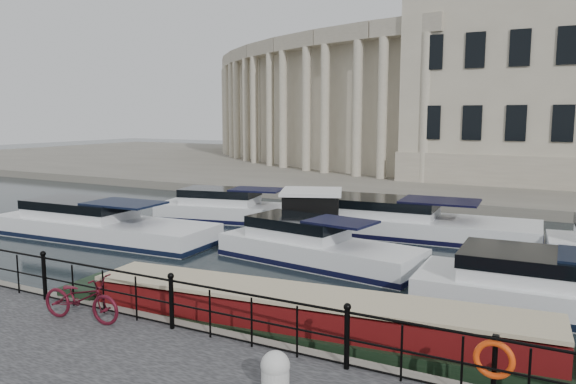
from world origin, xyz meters
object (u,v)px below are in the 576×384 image
object	(u,v)px
narrowboat	(307,330)
life_ring_post	(494,360)
bicycle	(81,298)
harbour_hut	(311,219)
mooring_bollard	(275,374)

from	to	relation	value
narrowboat	life_ring_post	bearing A→B (deg)	-27.67
life_ring_post	narrowboat	bearing A→B (deg)	158.36
bicycle	harbour_hut	bearing A→B (deg)	-7.40
life_ring_post	narrowboat	world-z (taller)	life_ring_post
mooring_bollard	life_ring_post	bearing A→B (deg)	25.13
mooring_bollard	life_ring_post	xyz separation A→B (m)	(3.14, 1.47, 0.32)
mooring_bollard	bicycle	bearing A→B (deg)	171.66
harbour_hut	narrowboat	bearing A→B (deg)	-86.98
bicycle	mooring_bollard	bearing A→B (deg)	-105.50
harbour_hut	mooring_bollard	bearing A→B (deg)	-88.93
life_ring_post	harbour_hut	world-z (taller)	harbour_hut
life_ring_post	narrowboat	distance (m)	4.52
mooring_bollard	harbour_hut	distance (m)	13.28
bicycle	harbour_hut	size ratio (longest dim) A/B	0.50
bicycle	life_ring_post	size ratio (longest dim) A/B	1.89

